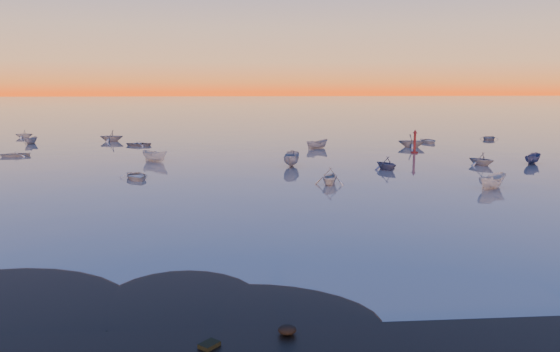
{
  "coord_description": "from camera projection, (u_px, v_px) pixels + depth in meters",
  "views": [
    {
      "loc": [
        -0.46,
        -22.91,
        9.35
      ],
      "look_at": [
        3.62,
        28.0,
        0.71
      ],
      "focal_mm": 35.0,
      "sensor_mm": 36.0,
      "label": 1
    }
  ],
  "objects": [
    {
      "name": "boat_near_center",
      "position": [
        492.0,
        188.0,
        49.48
      ],
      "size": [
        3.46,
        4.0,
        1.3
      ],
      "primitive_type": "imported",
      "rotation": [
        0.0,
        0.0,
        2.18
      ],
      "color": "beige",
      "rests_on": "ground"
    },
    {
      "name": "boat_near_right",
      "position": [
        386.0,
        170.0,
        60.27
      ],
      "size": [
        3.56,
        2.74,
        1.14
      ],
      "primitive_type": "imported",
      "rotation": [
        0.0,
        0.0,
        3.6
      ],
      "color": "navy",
      "rests_on": "ground"
    },
    {
      "name": "mud_lobes",
      "position": [
        250.0,
        307.0,
        23.12
      ],
      "size": [
        140.0,
        6.0,
        0.07
      ],
      "primitive_type": null,
      "color": "black",
      "rests_on": "ground"
    },
    {
      "name": "boat_near_left",
      "position": [
        136.0,
        179.0,
        54.42
      ],
      "size": [
        4.27,
        3.0,
        0.98
      ],
      "primitive_type": "imported",
      "rotation": [
        0.0,
        0.0,
        0.38
      ],
      "color": "beige",
      "rests_on": "ground"
    },
    {
      "name": "channel_marker",
      "position": [
        415.0,
        143.0,
        74.48
      ],
      "size": [
        0.94,
        0.94,
        3.34
      ],
      "color": "#4A0F11",
      "rests_on": "ground"
    },
    {
      "name": "moored_fleet",
      "position": [
        240.0,
        152.0,
        76.2
      ],
      "size": [
        124.0,
        58.0,
        1.2
      ],
      "primitive_type": null,
      "color": "beige",
      "rests_on": "ground"
    },
    {
      "name": "ground",
      "position": [
        238.0,
        126.0,
        122.39
      ],
      "size": [
        600.0,
        600.0,
        0.0
      ],
      "primitive_type": "plane",
      "color": "#685E57",
      "rests_on": "ground"
    }
  ]
}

